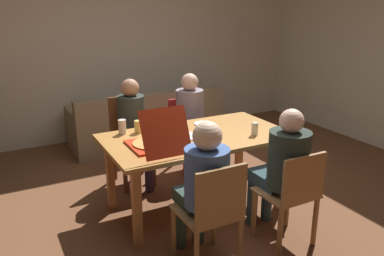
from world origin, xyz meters
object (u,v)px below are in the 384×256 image
dining_table (197,144)px  person_2 (192,116)px  couch (147,124)px  chair_2 (187,132)px  plate_1 (204,124)px  chair_3 (292,195)px  drinking_glass_2 (138,127)px  drinking_glass_1 (122,127)px  person_0 (203,180)px  pizza_box_0 (155,142)px  person_3 (283,164)px  person_1 (133,125)px  chair_1 (130,139)px  plate_0 (191,136)px  chair_0 (213,212)px  drinking_glass_0 (255,129)px

dining_table → person_2: 0.91m
couch → chair_2: bearing=-84.0°
plate_1 → chair_2: bearing=77.5°
chair_3 → drinking_glass_2: size_ratio=7.07×
drinking_glass_1 → chair_2: bearing=30.4°
chair_3 → plate_1: size_ratio=4.25×
chair_2 → couch: size_ratio=0.40×
person_0 → drinking_glass_2: 1.13m
person_2 → plate_1: 0.57m
chair_3 → pizza_box_0: (-0.87, 0.81, 0.36)m
person_3 → plate_1: 1.10m
person_1 → pizza_box_0: 0.93m
chair_1 → couch: (0.64, 1.10, -0.22)m
pizza_box_0 → plate_0: (0.41, 0.12, -0.05)m
chair_1 → plate_0: size_ratio=4.14×
person_0 → drinking_glass_2: size_ratio=9.73×
couch → chair_1: bearing=-120.2°
dining_table → couch: (0.27, 2.03, -0.40)m
person_0 → drinking_glass_2: (-0.10, 1.12, 0.13)m
person_3 → chair_1: bearing=113.4°
pizza_box_0 → plate_1: 0.83m
dining_table → drinking_glass_2: size_ratio=14.63×
person_3 → drinking_glass_1: size_ratio=8.43×
person_1 → dining_table: bearing=-64.7°
chair_1 → plate_1: 0.92m
dining_table → drinking_glass_2: 0.60m
person_2 → chair_3: bearing=-90.0°
person_3 → drinking_glass_2: size_ratio=9.80×
person_1 → pizza_box_0: (-0.12, -0.92, 0.12)m
dining_table → plate_1: 0.37m
chair_1 → plate_1: size_ratio=4.87×
person_3 → dining_table: bearing=115.3°
chair_2 → dining_table: bearing=-111.7°
chair_0 → person_0: 0.24m
pizza_box_0 → couch: (0.76, 2.16, -0.54)m
person_0 → drinking_glass_0: person_0 is taller
chair_0 → person_0: (-0.00, 0.14, 0.20)m
person_0 → plate_1: (0.60, 1.06, 0.08)m
chair_0 → drinking_glass_0: size_ratio=7.17×
plate_1 → couch: bearing=88.7°
person_0 → person_1: 1.56m
person_0 → couch: bearing=77.2°
dining_table → drinking_glass_1: drinking_glass_1 is taller
plate_1 → chair_3: bearing=-83.0°
dining_table → person_1: (-0.37, 0.78, 0.02)m
chair_1 → chair_3: size_ratio=1.14×
chair_0 → drinking_glass_2: chair_0 is taller
person_1 → drinking_glass_2: person_1 is taller
dining_table → chair_2: size_ratio=2.05×
chair_2 → couch: (-0.11, 1.06, -0.17)m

